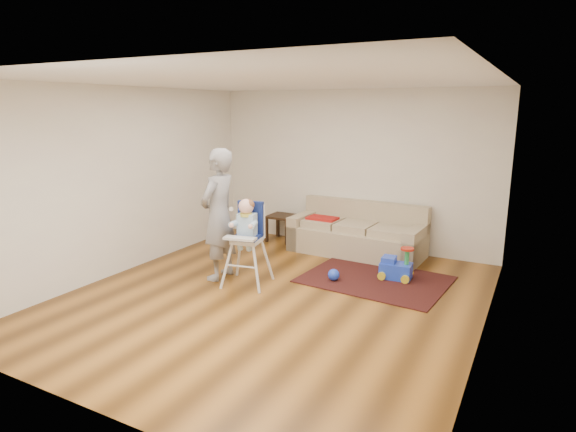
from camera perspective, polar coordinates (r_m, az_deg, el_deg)
The scene contains 9 objects.
ground at distance 6.30m, azimuth -1.73°, elevation -9.62°, with size 5.50×5.50×0.00m, color #4F2F0F.
room_envelope at distance 6.31m, azimuth 0.54°, elevation 8.00°, with size 5.04×5.52×2.72m.
sofa at distance 8.05m, azimuth 8.11°, elevation -1.57°, with size 2.23×1.00×0.85m.
side_table at distance 8.83m, azimuth -0.70°, elevation -1.40°, with size 0.48×0.48×0.48m, color black, non-canonical shape.
area_rug at distance 7.01m, azimuth 10.26°, elevation -7.39°, with size 1.95×1.46×0.02m, color black.
ride_on_toy at distance 7.01m, azimuth 12.70°, elevation -5.38°, with size 0.43×0.31×0.47m, color blue, non-canonical shape.
toy_ball at distance 6.84m, azimuth 5.43°, elevation -6.95°, with size 0.16×0.16×0.16m, color blue.
high_chair at distance 6.60m, azimuth -4.89°, elevation -3.26°, with size 0.65×0.65×1.21m.
adult at distance 6.81m, azimuth -8.22°, elevation 0.17°, with size 0.68×0.44×1.86m, color gray.
Camera 1 is at (2.90, -5.05, 2.40)m, focal length 30.00 mm.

